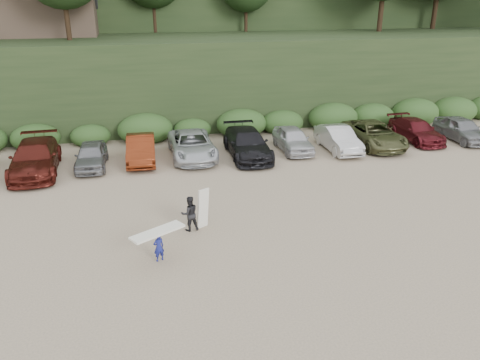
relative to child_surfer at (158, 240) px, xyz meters
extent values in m
plane|color=tan|center=(5.59, 0.73, -0.81)|extent=(120.00, 120.00, 0.00)
cube|color=black|center=(5.59, 22.73, 2.19)|extent=(80.00, 14.00, 6.00)
cube|color=black|center=(5.59, 40.73, 7.19)|extent=(90.00, 30.00, 16.00)
cube|color=#2B491E|center=(5.04, 15.23, -0.21)|extent=(46.20, 2.00, 1.20)
cube|color=brown|center=(-6.41, 24.73, 7.19)|extent=(8.00, 6.00, 4.00)
imported|color=#4C1711|center=(-5.65, 10.53, 0.02)|extent=(2.49, 5.76, 1.65)
imported|color=slate|center=(-2.82, 10.73, -0.13)|extent=(1.76, 4.03, 1.35)
imported|color=#65240F|center=(-0.14, 11.09, -0.07)|extent=(1.76, 4.52, 1.47)
imported|color=#B9BCC0|center=(2.77, 11.12, -0.06)|extent=(2.49, 5.35, 1.48)
imported|color=black|center=(5.91, 10.52, -0.02)|extent=(2.32, 5.44, 1.57)
imported|color=silver|center=(8.86, 10.97, -0.09)|extent=(1.80, 4.24, 1.43)
imported|color=#BABABA|center=(11.55, 10.37, -0.08)|extent=(1.62, 4.43, 1.45)
imported|color=brown|center=(14.10, 10.72, -0.06)|extent=(2.48, 5.38, 1.49)
imported|color=#59141A|center=(17.33, 11.08, -0.12)|extent=(2.00, 4.73, 1.36)
imported|color=gray|center=(20.25, 10.50, -0.05)|extent=(1.93, 4.47, 1.50)
imported|color=navy|center=(0.00, 0.00, -0.27)|extent=(0.46, 0.38, 1.08)
cube|color=white|center=(0.00, 0.00, 0.34)|extent=(1.99, 1.45, 0.08)
imported|color=black|center=(1.38, 2.07, -0.08)|extent=(0.77, 0.64, 1.46)
cube|color=silver|center=(1.94, 2.14, 0.06)|extent=(0.54, 0.44, 1.72)
camera|label=1|loc=(-0.59, -14.69, 7.96)|focal=35.00mm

